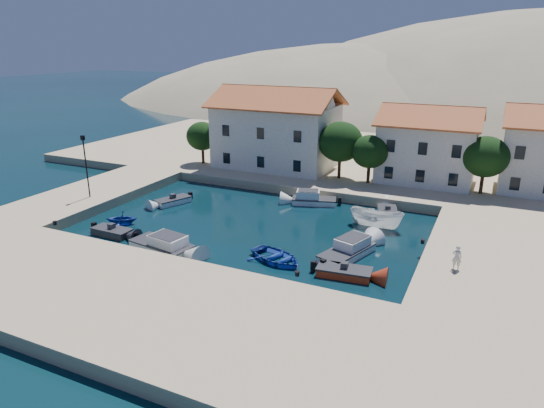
{
  "coord_description": "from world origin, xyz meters",
  "views": [
    {
      "loc": [
        18.84,
        -26.21,
        15.79
      ],
      "look_at": [
        1.33,
        11.04,
        2.0
      ],
      "focal_mm": 32.0,
      "sensor_mm": 36.0,
      "label": 1
    }
  ],
  "objects_px": {
    "boat_east": "(376,227)",
    "pedestrian": "(457,257)",
    "rowboat_south": "(276,261)",
    "cabin_cruiser_south": "(162,244)",
    "cabin_cruiser_east": "(347,251)",
    "lamppost": "(85,160)",
    "building_mid": "(428,143)",
    "building_left": "(277,126)"
  },
  "relations": [
    {
      "from": "rowboat_south",
      "to": "boat_east",
      "type": "xyz_separation_m",
      "value": [
        5.14,
        10.22,
        0.0
      ]
    },
    {
      "from": "building_mid",
      "to": "cabin_cruiser_south",
      "type": "height_order",
      "value": "building_mid"
    },
    {
      "from": "lamppost",
      "to": "cabin_cruiser_east",
      "type": "bearing_deg",
      "value": -1.52
    },
    {
      "from": "building_left",
      "to": "pedestrian",
      "type": "bearing_deg",
      "value": -42.66
    },
    {
      "from": "lamppost",
      "to": "pedestrian",
      "type": "distance_m",
      "value": 35.1
    },
    {
      "from": "rowboat_south",
      "to": "cabin_cruiser_east",
      "type": "xyz_separation_m",
      "value": [
        4.61,
        3.03,
        0.48
      ]
    },
    {
      "from": "cabin_cruiser_south",
      "to": "rowboat_south",
      "type": "relative_size",
      "value": 1.21
    },
    {
      "from": "boat_east",
      "to": "building_mid",
      "type": "bearing_deg",
      "value": -1.77
    },
    {
      "from": "building_mid",
      "to": "boat_east",
      "type": "distance_m",
      "value": 15.57
    },
    {
      "from": "building_mid",
      "to": "cabin_cruiser_south",
      "type": "relative_size",
      "value": 1.86
    },
    {
      "from": "building_mid",
      "to": "lamppost",
      "type": "height_order",
      "value": "building_mid"
    },
    {
      "from": "building_left",
      "to": "pedestrian",
      "type": "height_order",
      "value": "building_left"
    },
    {
      "from": "building_left",
      "to": "rowboat_south",
      "type": "bearing_deg",
      "value": -65.37
    },
    {
      "from": "lamppost",
      "to": "rowboat_south",
      "type": "bearing_deg",
      "value": -9.51
    },
    {
      "from": "lamppost",
      "to": "cabin_cruiser_east",
      "type": "relative_size",
      "value": 1.11
    },
    {
      "from": "boat_east",
      "to": "cabin_cruiser_south",
      "type": "bearing_deg",
      "value": 136.53
    },
    {
      "from": "rowboat_south",
      "to": "pedestrian",
      "type": "relative_size",
      "value": 2.68
    },
    {
      "from": "cabin_cruiser_south",
      "to": "cabin_cruiser_east",
      "type": "relative_size",
      "value": 1.01
    },
    {
      "from": "rowboat_south",
      "to": "cabin_cruiser_south",
      "type": "bearing_deg",
      "value": 123.62
    },
    {
      "from": "building_left",
      "to": "lamppost",
      "type": "height_order",
      "value": "building_left"
    },
    {
      "from": "boat_east",
      "to": "rowboat_south",
      "type": "bearing_deg",
      "value": 159.26
    },
    {
      "from": "pedestrian",
      "to": "cabin_cruiser_south",
      "type": "bearing_deg",
      "value": 15.54
    },
    {
      "from": "cabin_cruiser_east",
      "to": "pedestrian",
      "type": "xyz_separation_m",
      "value": [
        7.94,
        -0.89,
        1.39
      ]
    },
    {
      "from": "lamppost",
      "to": "rowboat_south",
      "type": "relative_size",
      "value": 1.34
    },
    {
      "from": "building_mid",
      "to": "pedestrian",
      "type": "xyz_separation_m",
      "value": [
        5.44,
        -22.6,
        -3.35
      ]
    },
    {
      "from": "boat_east",
      "to": "pedestrian",
      "type": "relative_size",
      "value": 2.84
    },
    {
      "from": "building_mid",
      "to": "cabin_cruiser_south",
      "type": "bearing_deg",
      "value": -121.28
    },
    {
      "from": "building_mid",
      "to": "pedestrian",
      "type": "distance_m",
      "value": 23.49
    },
    {
      "from": "building_left",
      "to": "boat_east",
      "type": "height_order",
      "value": "building_left"
    },
    {
      "from": "rowboat_south",
      "to": "cabin_cruiser_east",
      "type": "bearing_deg",
      "value": -35.47
    },
    {
      "from": "building_mid",
      "to": "cabin_cruiser_south",
      "type": "distance_m",
      "value": 31.68
    },
    {
      "from": "lamppost",
      "to": "rowboat_south",
      "type": "height_order",
      "value": "lamppost"
    },
    {
      "from": "lamppost",
      "to": "rowboat_south",
      "type": "distance_m",
      "value": 23.19
    },
    {
      "from": "building_left",
      "to": "cabin_cruiser_east",
      "type": "distance_m",
      "value": 26.44
    },
    {
      "from": "rowboat_south",
      "to": "cabin_cruiser_east",
      "type": "distance_m",
      "value": 5.54
    },
    {
      "from": "cabin_cruiser_south",
      "to": "pedestrian",
      "type": "bearing_deg",
      "value": 20.08
    },
    {
      "from": "lamppost",
      "to": "cabin_cruiser_south",
      "type": "bearing_deg",
      "value": -23.53
    },
    {
      "from": "building_mid",
      "to": "lamppost",
      "type": "xyz_separation_m",
      "value": [
        -29.5,
        -21.0,
        -0.47
      ]
    },
    {
      "from": "lamppost",
      "to": "pedestrian",
      "type": "xyz_separation_m",
      "value": [
        34.94,
        -1.6,
        -2.88
      ]
    },
    {
      "from": "rowboat_south",
      "to": "pedestrian",
      "type": "xyz_separation_m",
      "value": [
        12.56,
        2.15,
        1.87
      ]
    },
    {
      "from": "building_left",
      "to": "cabin_cruiser_south",
      "type": "height_order",
      "value": "building_left"
    },
    {
      "from": "building_mid",
      "to": "cabin_cruiser_east",
      "type": "relative_size",
      "value": 1.87
    }
  ]
}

